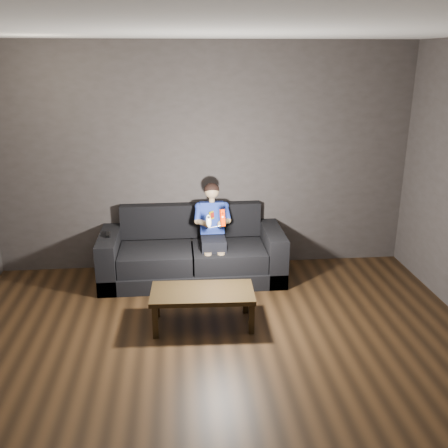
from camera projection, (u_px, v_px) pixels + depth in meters
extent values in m
plane|color=black|center=(224.00, 386.00, 4.02)|extent=(5.00, 5.00, 0.00)
cube|color=#393331|center=(204.00, 159.00, 5.94)|extent=(5.00, 0.04, 2.70)
cube|color=white|center=(223.00, 27.00, 3.15)|extent=(5.00, 5.00, 0.02)
cube|color=black|center=(193.00, 270.00, 5.96)|extent=(2.13, 0.92, 0.18)
cube|color=black|center=(156.00, 259.00, 5.76)|extent=(0.83, 0.65, 0.22)
cube|color=black|center=(229.00, 256.00, 5.84)|extent=(0.83, 0.65, 0.22)
cube|color=black|center=(191.00, 219.00, 6.12)|extent=(1.70, 0.21, 0.42)
cube|color=black|center=(110.00, 258.00, 5.81)|extent=(0.21, 0.92, 0.58)
cube|color=black|center=(272.00, 252.00, 5.98)|extent=(0.21, 0.92, 0.58)
cube|color=black|center=(213.00, 243.00, 5.75)|extent=(0.28, 0.35, 0.13)
cube|color=navy|center=(212.00, 218.00, 5.84)|extent=(0.28, 0.20, 0.39)
cube|color=#DEC00A|center=(212.00, 215.00, 5.75)|extent=(0.09, 0.09, 0.09)
cube|color=red|center=(212.00, 215.00, 5.75)|extent=(0.06, 0.06, 0.06)
cylinder|color=tan|center=(212.00, 200.00, 5.77)|extent=(0.06, 0.06, 0.06)
sphere|color=tan|center=(212.00, 191.00, 5.74)|extent=(0.17, 0.17, 0.17)
ellipsoid|color=black|center=(212.00, 189.00, 5.74)|extent=(0.18, 0.18, 0.15)
cylinder|color=navy|center=(197.00, 214.00, 5.75)|extent=(0.07, 0.21, 0.18)
cylinder|color=navy|center=(227.00, 213.00, 5.78)|extent=(0.07, 0.21, 0.18)
cylinder|color=tan|center=(203.00, 221.00, 5.63)|extent=(0.13, 0.22, 0.10)
cylinder|color=tan|center=(225.00, 221.00, 5.65)|extent=(0.13, 0.22, 0.10)
sphere|color=tan|center=(208.00, 224.00, 5.55)|extent=(0.08, 0.08, 0.08)
sphere|color=tan|center=(221.00, 224.00, 5.57)|extent=(0.08, 0.08, 0.08)
cylinder|color=tan|center=(208.00, 266.00, 5.63)|extent=(0.08, 0.08, 0.32)
cylinder|color=tan|center=(221.00, 266.00, 5.65)|extent=(0.08, 0.08, 0.32)
cube|color=red|center=(222.00, 218.00, 5.33)|extent=(0.06, 0.08, 0.19)
cube|color=#691606|center=(223.00, 214.00, 5.30)|extent=(0.03, 0.02, 0.03)
cylinder|color=white|center=(223.00, 219.00, 5.32)|extent=(0.02, 0.01, 0.02)
ellipsoid|color=white|center=(209.00, 221.00, 5.34)|extent=(0.08, 0.10, 0.15)
cylinder|color=black|center=(209.00, 217.00, 5.29)|extent=(0.03, 0.01, 0.03)
cube|color=black|center=(108.00, 234.00, 5.67)|extent=(0.05, 0.16, 0.03)
cube|color=black|center=(108.00, 232.00, 5.71)|extent=(0.02, 0.02, 0.00)
cube|color=black|center=(202.00, 293.00, 4.83)|extent=(1.02, 0.54, 0.05)
cube|color=black|center=(155.00, 323.00, 4.66)|extent=(0.05, 0.05, 0.32)
cube|color=black|center=(251.00, 318.00, 4.74)|extent=(0.05, 0.05, 0.32)
cube|color=black|center=(157.00, 302.00, 5.04)|extent=(0.05, 0.05, 0.32)
cube|color=black|center=(246.00, 298.00, 5.12)|extent=(0.05, 0.05, 0.32)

